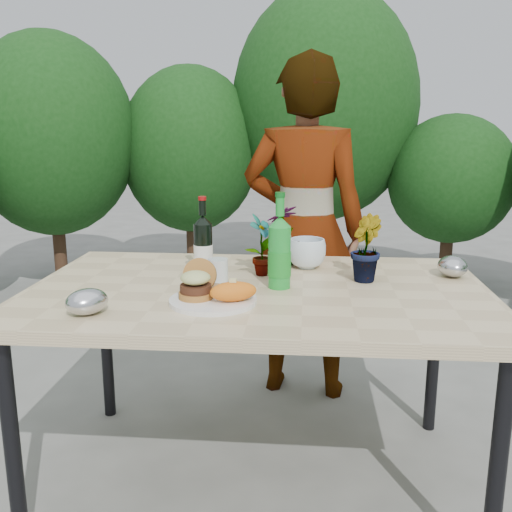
# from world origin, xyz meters

# --- Properties ---
(ground) EXTENTS (80.00, 80.00, 0.00)m
(ground) POSITION_xyz_m (0.00, 0.00, 0.00)
(ground) COLOR #63635F
(ground) RESTS_ON ground
(patio_table) EXTENTS (1.60, 1.00, 0.75)m
(patio_table) POSITION_xyz_m (0.00, 0.00, 0.69)
(patio_table) COLOR #D1B98B
(patio_table) RESTS_ON ground
(shrub_hedge) EXTENTS (6.95, 5.22, 2.41)m
(shrub_hedge) POSITION_xyz_m (0.23, 1.65, 1.18)
(shrub_hedge) COLOR #382316
(shrub_hedge) RESTS_ON ground
(dinner_plate) EXTENTS (0.28, 0.28, 0.01)m
(dinner_plate) POSITION_xyz_m (-0.13, -0.20, 0.76)
(dinner_plate) COLOR white
(dinner_plate) RESTS_ON patio_table
(burger_stack) EXTENTS (0.11, 0.16, 0.11)m
(burger_stack) POSITION_xyz_m (-0.18, -0.18, 0.81)
(burger_stack) COLOR #B7722D
(burger_stack) RESTS_ON dinner_plate
(sweet_potato) EXTENTS (0.17, 0.12, 0.06)m
(sweet_potato) POSITION_xyz_m (-0.06, -0.22, 0.80)
(sweet_potato) COLOR orange
(sweet_potato) RESTS_ON dinner_plate
(grilled_veg) EXTENTS (0.08, 0.05, 0.03)m
(grilled_veg) POSITION_xyz_m (-0.11, -0.10, 0.78)
(grilled_veg) COLOR olive
(grilled_veg) RESTS_ON dinner_plate
(wine_bottle) EXTENTS (0.07, 0.07, 0.30)m
(wine_bottle) POSITION_xyz_m (-0.22, 0.14, 0.86)
(wine_bottle) COLOR black
(wine_bottle) RESTS_ON patio_table
(sparkling_water) EXTENTS (0.08, 0.08, 0.33)m
(sparkling_water) POSITION_xyz_m (0.07, 0.00, 0.87)
(sparkling_water) COLOR green
(sparkling_water) RESTS_ON patio_table
(plastic_cup) EXTENTS (0.07, 0.07, 0.09)m
(plastic_cup) POSITION_xyz_m (-0.14, 0.01, 0.80)
(plastic_cup) COLOR silver
(plastic_cup) RESTS_ON patio_table
(seedling_left) EXTENTS (0.13, 0.15, 0.23)m
(seedling_left) POSITION_xyz_m (0.00, 0.16, 0.87)
(seedling_left) COLOR #23541C
(seedling_left) RESTS_ON patio_table
(seedling_mid) EXTENTS (0.13, 0.15, 0.24)m
(seedling_mid) POSITION_xyz_m (0.38, 0.12, 0.87)
(seedling_mid) COLOR #2E5C1F
(seedling_mid) RESTS_ON patio_table
(seedling_right) EXTENTS (0.19, 0.19, 0.24)m
(seedling_right) POSITION_xyz_m (0.07, 0.35, 0.87)
(seedling_right) COLOR #26561D
(seedling_right) RESTS_ON patio_table
(blue_bowl) EXTENTS (0.17, 0.17, 0.12)m
(blue_bowl) POSITION_xyz_m (0.17, 0.29, 0.81)
(blue_bowl) COLOR white
(blue_bowl) RESTS_ON patio_table
(foil_packet_left) EXTENTS (0.17, 0.17, 0.08)m
(foil_packet_left) POSITION_xyz_m (-0.49, -0.34, 0.79)
(foil_packet_left) COLOR #B5B7BC
(foil_packet_left) RESTS_ON patio_table
(foil_packet_right) EXTENTS (0.11, 0.13, 0.08)m
(foil_packet_right) POSITION_xyz_m (0.71, 0.20, 0.79)
(foil_packet_right) COLOR #AFB2B6
(foil_packet_right) RESTS_ON patio_table
(person) EXTENTS (0.63, 0.46, 1.62)m
(person) POSITION_xyz_m (0.16, 0.76, 0.81)
(person) COLOR #97644B
(person) RESTS_ON ground
(terracotta_pot) EXTENTS (0.17, 0.17, 0.14)m
(terracotta_pot) POSITION_xyz_m (-1.70, 1.78, 0.07)
(terracotta_pot) COLOR #C35E32
(terracotta_pot) RESTS_ON ground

